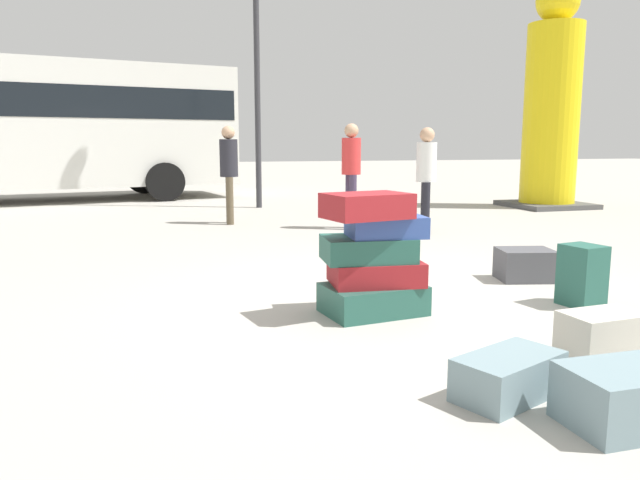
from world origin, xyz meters
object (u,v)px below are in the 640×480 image
at_px(person_passerby_in_red, 351,166).
at_px(suitcase_slate_foreground_near, 639,395).
at_px(suitcase_tower, 373,259).
at_px(person_tourist_with_camera, 426,171).
at_px(suitcase_teal_upright_blue, 582,275).
at_px(person_bearded_onlooker, 229,166).
at_px(yellow_dummy_statue, 552,108).
at_px(suitcase_charcoal_left_side, 525,265).
at_px(suitcase_cream_foreground_far, 603,338).
at_px(suitcase_slate_white_trunk, 508,376).

bearing_deg(person_passerby_in_red, suitcase_slate_foreground_near, -3.46).
distance_m(suitcase_slate_foreground_near, person_passerby_in_red, 6.93).
bearing_deg(suitcase_tower, person_tourist_with_camera, 59.11).
relative_size(suitcase_teal_upright_blue, suitcase_slate_foreground_near, 0.71).
height_order(person_bearded_onlooker, yellow_dummy_statue, yellow_dummy_statue).
xyz_separation_m(suitcase_slate_foreground_near, person_passerby_in_red, (0.88, 6.82, 0.84)).
distance_m(suitcase_teal_upright_blue, person_passerby_in_red, 4.99).
relative_size(person_bearded_onlooker, person_passerby_in_red, 0.99).
xyz_separation_m(person_tourist_with_camera, yellow_dummy_statue, (4.13, 2.69, 1.13)).
height_order(suitcase_charcoal_left_side, person_bearded_onlooker, person_bearded_onlooker).
distance_m(suitcase_cream_foreground_far, person_bearded_onlooker, 7.36).
bearing_deg(person_passerby_in_red, suitcase_slate_white_trunk, -7.65).
distance_m(suitcase_slate_foreground_near, person_tourist_with_camera, 6.41).
xyz_separation_m(suitcase_slate_foreground_near, person_bearded_onlooker, (-0.89, 7.94, 0.83)).
height_order(person_tourist_with_camera, yellow_dummy_statue, yellow_dummy_statue).
distance_m(suitcase_slate_white_trunk, person_bearded_onlooker, 7.55).
xyz_separation_m(suitcase_teal_upright_blue, person_bearded_onlooker, (-2.10, 6.04, 0.71)).
relative_size(suitcase_tower, suitcase_teal_upright_blue, 1.89).
distance_m(suitcase_cream_foreground_far, yellow_dummy_statue, 9.94).
xyz_separation_m(suitcase_tower, suitcase_charcoal_left_side, (1.88, 0.70, -0.28)).
distance_m(suitcase_charcoal_left_side, person_passerby_in_red, 4.07).
distance_m(suitcase_charcoal_left_side, yellow_dummy_statue, 7.75).
distance_m(suitcase_tower, suitcase_teal_upright_blue, 1.78).
xyz_separation_m(suitcase_cream_foreground_far, person_passerby_in_red, (0.45, 6.08, 0.83)).
bearing_deg(person_tourist_with_camera, suitcase_cream_foreground_far, 6.91).
height_order(suitcase_teal_upright_blue, yellow_dummy_statue, yellow_dummy_statue).
relative_size(suitcase_charcoal_left_side, suitcase_slate_foreground_near, 0.72).
relative_size(suitcase_teal_upright_blue, person_tourist_with_camera, 0.33).
relative_size(suitcase_slate_foreground_near, person_passerby_in_red, 0.44).
height_order(suitcase_slate_white_trunk, suitcase_cream_foreground_far, suitcase_cream_foreground_far).
distance_m(suitcase_slate_white_trunk, suitcase_cream_foreground_far, 0.90).
bearing_deg(suitcase_cream_foreground_far, person_bearded_onlooker, 96.30).
relative_size(suitcase_cream_foreground_far, suitcase_charcoal_left_side, 0.97).
relative_size(suitcase_tower, suitcase_slate_foreground_near, 1.35).
relative_size(suitcase_slate_white_trunk, suitcase_cream_foreground_far, 1.20).
bearing_deg(person_passerby_in_red, person_bearded_onlooker, -118.55).
distance_m(person_bearded_onlooker, person_passerby_in_red, 2.09).
xyz_separation_m(suitcase_slate_white_trunk, yellow_dummy_statue, (6.37, 8.34, 1.95)).
bearing_deg(person_bearded_onlooker, suitcase_charcoal_left_side, 29.69).
bearing_deg(yellow_dummy_statue, suitcase_tower, -134.37).
bearing_deg(yellow_dummy_statue, suitcase_charcoal_left_side, -127.83).
height_order(suitcase_cream_foreground_far, suitcase_slate_foreground_near, suitcase_cream_foreground_far).
xyz_separation_m(suitcase_teal_upright_blue, yellow_dummy_statue, (4.73, 6.89, 1.81)).
xyz_separation_m(person_bearded_onlooker, yellow_dummy_statue, (6.83, 0.85, 1.10)).
bearing_deg(suitcase_cream_foreground_far, yellow_dummy_statue, 51.53).
xyz_separation_m(person_bearded_onlooker, person_passerby_in_red, (1.76, -1.12, 0.02)).
height_order(suitcase_charcoal_left_side, suitcase_slate_foreground_near, suitcase_charcoal_left_side).
relative_size(suitcase_teal_upright_blue, yellow_dummy_statue, 0.11).
distance_m(suitcase_cream_foreground_far, suitcase_teal_upright_blue, 1.40).
bearing_deg(suitcase_tower, person_passerby_in_red, 73.12).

